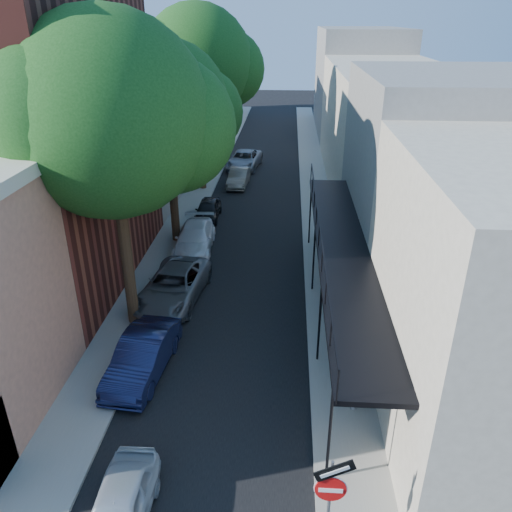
% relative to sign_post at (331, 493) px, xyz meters
% --- Properties ---
extents(road_surface, '(6.00, 64.00, 0.01)m').
position_rel_sign_post_xyz_m(road_surface, '(-3.16, 29.03, -2.03)').
color(road_surface, black).
rests_on(road_surface, ground).
extents(sidewalk_left, '(2.00, 64.00, 0.12)m').
position_rel_sign_post_xyz_m(sidewalk_left, '(-7.16, 29.03, -1.98)').
color(sidewalk_left, gray).
rests_on(sidewalk_left, ground).
extents(sidewalk_right, '(2.00, 64.00, 0.12)m').
position_rel_sign_post_xyz_m(sidewalk_right, '(0.84, 29.03, -1.98)').
color(sidewalk_right, gray).
rests_on(sidewalk_right, ground).
extents(buildings_left, '(10.10, 59.10, 12.00)m').
position_rel_sign_post_xyz_m(buildings_left, '(-12.46, 27.79, 2.90)').
color(buildings_left, tan).
rests_on(buildings_left, ground).
extents(buildings_right, '(9.80, 55.00, 10.00)m').
position_rel_sign_post_xyz_m(buildings_right, '(5.83, 28.51, 2.39)').
color(buildings_right, beige).
rests_on(buildings_right, ground).
extents(sign_post, '(0.89, 0.17, 2.99)m').
position_rel_sign_post_xyz_m(sign_post, '(0.00, 0.00, 0.00)').
color(sign_post, '#595B60').
rests_on(sign_post, ground).
extents(oak_near, '(7.48, 6.80, 11.42)m').
position_rel_sign_post_xyz_m(oak_near, '(-6.53, 9.29, 5.84)').
color(oak_near, '#301F13').
rests_on(oak_near, ground).
extents(oak_mid, '(6.60, 6.00, 10.20)m').
position_rel_sign_post_xyz_m(oak_mid, '(-6.58, 17.26, 5.02)').
color(oak_mid, '#301F13').
rests_on(oak_mid, ground).
extents(oak_far, '(7.70, 7.00, 11.90)m').
position_rel_sign_post_xyz_m(oak_far, '(-6.51, 26.30, 6.22)').
color(oak_far, '#301F13').
rests_on(oak_far, ground).
extents(parked_car_a, '(1.43, 3.48, 1.18)m').
position_rel_sign_post_xyz_m(parked_car_a, '(-4.79, 0.37, -1.45)').
color(parked_car_a, '#B3BDC7').
rests_on(parked_car_a, ground).
extents(parked_car_b, '(1.86, 4.31, 1.38)m').
position_rel_sign_post_xyz_m(parked_car_b, '(-5.76, 6.04, -1.35)').
color(parked_car_b, '#12183B').
rests_on(parked_car_b, ground).
extents(parked_car_c, '(2.80, 5.15, 1.37)m').
position_rel_sign_post_xyz_m(parked_car_c, '(-5.76, 10.90, -1.35)').
color(parked_car_c, slate).
rests_on(parked_car_c, ground).
extents(parked_car_d, '(2.04, 4.64, 1.33)m').
position_rel_sign_post_xyz_m(parked_car_d, '(-5.76, 15.95, -1.37)').
color(parked_car_d, white).
rests_on(parked_car_d, ground).
extents(parked_car_e, '(1.39, 3.40, 1.15)m').
position_rel_sign_post_xyz_m(parked_car_e, '(-5.76, 20.42, -1.46)').
color(parked_car_e, black).
rests_on(parked_car_e, ground).
extents(parked_car_f, '(1.44, 3.74, 1.22)m').
position_rel_sign_post_xyz_m(parked_car_f, '(-4.56, 27.03, -1.43)').
color(parked_car_f, slate).
rests_on(parked_car_f, ground).
extents(parked_car_g, '(2.88, 5.14, 1.36)m').
position_rel_sign_post_xyz_m(parked_car_g, '(-4.56, 31.62, -1.36)').
color(parked_car_g, gray).
rests_on(parked_car_g, ground).
extents(pedestrian, '(0.42, 0.62, 1.65)m').
position_rel_sign_post_xyz_m(pedestrian, '(1.13, 4.78, -1.09)').
color(pedestrian, gray).
rests_on(pedestrian, sidewalk_right).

